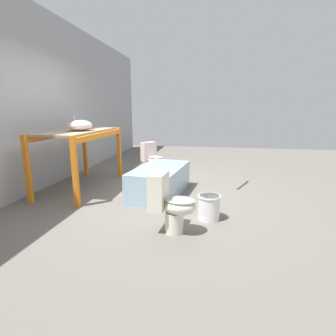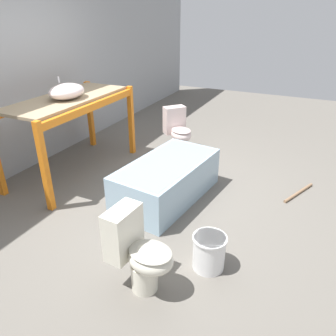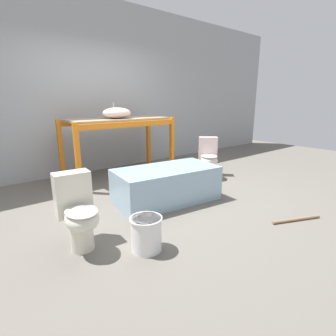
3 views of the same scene
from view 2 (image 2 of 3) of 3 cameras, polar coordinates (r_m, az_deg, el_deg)
The scene contains 9 objects.
ground_plane at distance 4.15m, azimuth -3.92°, elevation -4.37°, with size 12.00×12.00×0.00m, color #666059.
warehouse_wall_rear at distance 4.87m, azimuth -25.98°, elevation 17.77°, with size 10.80×0.08×3.20m.
shelving_rack at distance 4.56m, azimuth -16.98°, elevation 9.77°, with size 1.89×0.85×1.06m.
sink_basin at distance 4.42m, azimuth -17.24°, elevation 12.64°, with size 0.51×0.38×0.27m.
bathtub_main at distance 3.92m, azimuth -0.15°, elevation -1.67°, with size 1.48×0.88×0.48m.
toilet_near at distance 2.69m, azimuth -5.15°, elevation -14.27°, with size 0.36×0.56×0.71m.
toilet_far at distance 5.18m, azimuth 1.76°, elevation 6.52°, with size 0.59×0.61×0.71m.
bucket_white at distance 3.00m, azimuth 7.15°, elevation -14.21°, with size 0.30×0.30×0.33m.
loose_pipe at distance 4.43m, azimuth 21.80°, elevation -4.00°, with size 0.61×0.29×0.04m.
Camera 2 is at (-3.10, -1.78, 2.11)m, focal length 35.00 mm.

